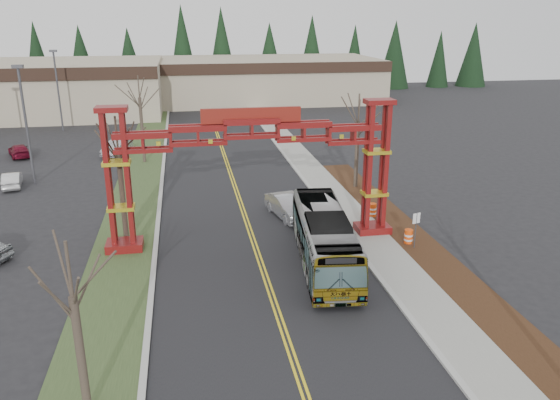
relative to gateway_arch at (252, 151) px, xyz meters
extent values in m
cube|color=black|center=(0.00, 7.00, -5.97)|extent=(12.00, 110.00, 0.02)
cube|color=yellow|center=(-0.12, 7.00, -5.96)|extent=(0.12, 100.00, 0.01)
cube|color=yellow|center=(0.12, 7.00, -5.96)|extent=(0.12, 100.00, 0.01)
cube|color=#B0B0AA|center=(6.15, 7.00, -5.91)|extent=(0.30, 110.00, 0.15)
cube|color=gray|center=(7.60, 7.00, -5.91)|extent=(2.60, 110.00, 0.14)
cube|color=#321E10|center=(10.20, -8.00, -5.92)|extent=(2.60, 50.00, 0.12)
cube|color=#334824|center=(-8.00, 7.00, -5.94)|extent=(4.00, 110.00, 0.08)
cube|color=#B0B0AA|center=(-6.15, 7.00, -5.91)|extent=(0.30, 110.00, 0.15)
cube|color=#600F0C|center=(-8.00, 0.00, -5.68)|extent=(2.20, 1.60, 0.60)
cube|color=#600F0C|center=(-8.55, -0.35, -1.38)|extent=(0.28, 0.28, 8.00)
cube|color=#600F0C|center=(-7.45, -0.35, -1.38)|extent=(0.28, 0.28, 8.00)
cube|color=#600F0C|center=(-8.55, 0.35, -1.38)|extent=(0.28, 0.28, 8.00)
cube|color=#600F0C|center=(-7.45, 0.35, -1.38)|extent=(0.28, 0.28, 8.00)
cube|color=gold|center=(-8.00, 0.00, -3.18)|extent=(1.60, 1.10, 0.22)
cube|color=gold|center=(-8.00, 0.00, -0.38)|extent=(1.60, 1.10, 0.22)
cube|color=#600F0C|center=(-8.00, 0.00, 2.77)|extent=(1.80, 1.20, 0.30)
cube|color=#600F0C|center=(8.00, 0.00, -5.68)|extent=(2.20, 1.60, 0.60)
cube|color=#600F0C|center=(7.45, -0.35, -1.38)|extent=(0.28, 0.28, 8.00)
cube|color=#600F0C|center=(8.55, -0.35, -1.38)|extent=(0.28, 0.28, 8.00)
cube|color=#600F0C|center=(7.45, 0.35, -1.38)|extent=(0.28, 0.28, 8.00)
cube|color=#600F0C|center=(8.55, 0.35, -1.38)|extent=(0.28, 0.28, 8.00)
cube|color=gold|center=(8.00, 0.00, -3.18)|extent=(1.60, 1.10, 0.22)
cube|color=gold|center=(8.00, 0.00, -0.38)|extent=(1.60, 1.10, 0.22)
cube|color=#600F0C|center=(8.00, 0.00, 2.77)|extent=(1.80, 1.20, 0.30)
cube|color=#600F0C|center=(0.00, 0.00, 1.52)|extent=(16.00, 0.90, 1.00)
cube|color=#600F0C|center=(0.00, 0.00, 0.62)|extent=(16.00, 0.90, 0.60)
cube|color=maroon|center=(0.00, 0.00, 2.17)|extent=(6.00, 0.25, 0.90)
cube|color=tan|center=(-30.00, 54.00, -2.23)|extent=(46.00, 22.00, 7.50)
cube|color=tan|center=(10.00, 62.00, -2.48)|extent=(38.00, 20.00, 7.00)
cube|color=black|center=(10.00, 51.90, 0.22)|extent=(38.00, 0.40, 1.60)
cone|color=black|center=(-29.50, 74.00, 0.52)|extent=(5.60, 5.60, 13.00)
cylinder|color=#382D26|center=(-29.50, 74.00, -5.18)|extent=(0.80, 0.80, 1.60)
cone|color=black|center=(-21.00, 74.00, 0.52)|extent=(5.60, 5.60, 13.00)
cylinder|color=#382D26|center=(-21.00, 74.00, -5.18)|extent=(0.80, 0.80, 1.60)
cone|color=black|center=(-12.50, 74.00, 0.52)|extent=(5.60, 5.60, 13.00)
cylinder|color=#382D26|center=(-12.50, 74.00, -5.18)|extent=(0.80, 0.80, 1.60)
cone|color=black|center=(-4.00, 74.00, 0.52)|extent=(5.60, 5.60, 13.00)
cylinder|color=#382D26|center=(-4.00, 74.00, -5.18)|extent=(0.80, 0.80, 1.60)
cone|color=black|center=(4.50, 74.00, 0.52)|extent=(5.60, 5.60, 13.00)
cylinder|color=#382D26|center=(4.50, 74.00, -5.18)|extent=(0.80, 0.80, 1.60)
cone|color=black|center=(13.00, 74.00, 0.52)|extent=(5.60, 5.60, 13.00)
cylinder|color=#382D26|center=(13.00, 74.00, -5.18)|extent=(0.80, 0.80, 1.60)
cone|color=black|center=(21.50, 74.00, 0.52)|extent=(5.60, 5.60, 13.00)
cylinder|color=#382D26|center=(21.50, 74.00, -5.18)|extent=(0.80, 0.80, 1.60)
cone|color=black|center=(30.00, 74.00, 0.52)|extent=(5.60, 5.60, 13.00)
cylinder|color=#382D26|center=(30.00, 74.00, -5.18)|extent=(0.80, 0.80, 1.60)
cone|color=black|center=(38.50, 74.00, 0.52)|extent=(5.60, 5.60, 13.00)
cylinder|color=#382D26|center=(38.50, 74.00, -5.18)|extent=(0.80, 0.80, 1.60)
cone|color=black|center=(47.00, 74.00, 0.52)|extent=(5.60, 5.60, 13.00)
cylinder|color=#382D26|center=(47.00, 74.00, -5.18)|extent=(0.80, 0.80, 1.60)
cone|color=black|center=(55.50, 74.00, 0.52)|extent=(5.60, 5.60, 13.00)
cylinder|color=#382D26|center=(55.50, 74.00, -5.18)|extent=(0.80, 0.80, 1.60)
imported|color=#AEB1B6|center=(3.63, -4.00, -4.39)|extent=(3.92, 11.64, 3.18)
imported|color=#A5A8AD|center=(3.03, 4.01, -5.17)|extent=(2.79, 5.17, 1.62)
imported|color=silver|center=(-18.54, 15.24, -5.34)|extent=(2.10, 4.12, 1.29)
imported|color=maroon|center=(-20.79, 26.35, -5.35)|extent=(3.26, 4.74, 1.27)
imported|color=#A5A7AC|center=(-11.00, 25.50, -5.24)|extent=(3.08, 4.79, 1.49)
cylinder|color=#382D26|center=(-8.00, -14.91, -3.58)|extent=(0.31, 0.31, 4.80)
cylinder|color=#382D26|center=(-8.00, -14.91, -0.21)|extent=(0.12, 0.12, 2.13)
cylinder|color=#382D26|center=(-8.00, 1.24, -3.02)|extent=(0.33, 0.33, 5.93)
cylinder|color=#382D26|center=(-8.00, 1.24, 1.00)|extent=(0.13, 0.13, 2.30)
cylinder|color=#382D26|center=(-8.00, 21.74, -2.79)|extent=(0.32, 0.32, 6.39)
cylinder|color=#382D26|center=(-8.00, 21.74, 1.39)|extent=(0.12, 0.12, 2.17)
cylinder|color=#382D26|center=(10.00, 10.01, -3.15)|extent=(0.34, 0.34, 5.67)
cylinder|color=#382D26|center=(10.00, 10.01, 0.74)|extent=(0.13, 0.13, 2.32)
cylinder|color=#3F3F44|center=(-16.96, 16.00, -1.09)|extent=(0.22, 0.22, 9.79)
cube|color=#3F3F44|center=(-16.96, 16.00, 3.92)|extent=(0.87, 0.44, 0.27)
cylinder|color=#3F3F44|center=(-19.01, 39.54, -1.15)|extent=(0.21, 0.21, 9.67)
cube|color=#3F3F44|center=(-19.01, 39.54, 3.79)|extent=(0.86, 0.43, 0.27)
cylinder|color=#3F3F44|center=(9.67, -3.02, -4.79)|extent=(0.07, 0.07, 2.38)
cube|color=white|center=(9.67, -3.02, -3.92)|extent=(0.53, 0.20, 0.65)
cylinder|color=#FA4C0D|center=(9.59, -2.25, -5.48)|extent=(0.53, 0.53, 1.01)
cylinder|color=white|center=(9.59, -2.25, -5.33)|extent=(0.55, 0.55, 0.12)
cylinder|color=white|center=(9.59, -2.25, -5.63)|extent=(0.55, 0.55, 0.12)
cylinder|color=#FA4C0D|center=(8.99, 2.84, -5.45)|extent=(0.55, 0.55, 1.06)
cylinder|color=white|center=(8.99, 2.84, -5.29)|extent=(0.57, 0.57, 0.13)
cylinder|color=white|center=(8.99, 2.84, -5.61)|extent=(0.57, 0.57, 0.13)
cylinder|color=#FA4C0D|center=(8.89, 3.29, -5.53)|extent=(0.47, 0.47, 0.90)
cylinder|color=white|center=(8.89, 3.29, -5.40)|extent=(0.48, 0.48, 0.11)
cylinder|color=white|center=(8.89, 3.29, -5.67)|extent=(0.48, 0.48, 0.11)
camera|label=1|loc=(-4.00, -32.20, 7.76)|focal=35.00mm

